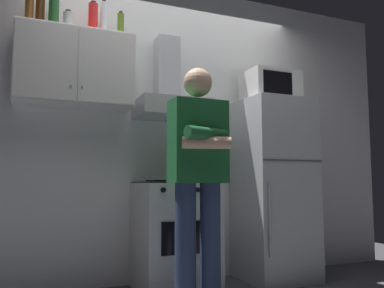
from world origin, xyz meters
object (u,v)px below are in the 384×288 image
at_px(microwave, 270,87).
at_px(bottle_beer_brown, 29,10).
at_px(stove_oven, 175,235).
at_px(bottle_canister_steel, 68,22).
at_px(bottle_vodka_clear, 104,20).
at_px(upper_cabinet, 75,69).
at_px(bottle_soda_red, 93,19).
at_px(bottle_wine_green, 54,9).
at_px(range_hood, 170,96).
at_px(bottle_olive_oil, 121,26).
at_px(bottle_rum_dark, 40,12).
at_px(cooking_pot, 195,173).
at_px(person_standing, 198,175).
at_px(refrigerator, 273,189).

height_order(microwave, bottle_beer_brown, bottle_beer_brown).
relative_size(stove_oven, bottle_canister_steel, 4.85).
distance_m(bottle_canister_steel, bottle_beer_brown, 0.29).
bearing_deg(microwave, bottle_vodka_clear, 174.48).
relative_size(upper_cabinet, bottle_soda_red, 3.14).
distance_m(bottle_vodka_clear, bottle_soda_red, 0.10).
xyz_separation_m(stove_oven, bottle_soda_red, (-0.67, 0.14, 1.75)).
distance_m(upper_cabinet, bottle_wine_green, 0.49).
bearing_deg(microwave, range_hood, 173.54).
bearing_deg(bottle_olive_oil, bottle_rum_dark, 179.67).
relative_size(cooking_pot, bottle_beer_brown, 1.24).
distance_m(person_standing, bottle_vodka_clear, 1.61).
relative_size(bottle_rum_dark, bottle_olive_oil, 1.17).
bearing_deg(stove_oven, microwave, 1.15).
bearing_deg(bottle_rum_dark, bottle_wine_green, -29.28).
xyz_separation_m(bottle_beer_brown, bottle_wine_green, (0.18, -0.03, 0.03)).
xyz_separation_m(upper_cabinet, refrigerator, (1.75, -0.12, -0.95)).
xyz_separation_m(refrigerator, bottle_olive_oil, (-1.39, 0.15, 1.37)).
distance_m(refrigerator, bottle_vodka_clear, 2.08).
relative_size(bottle_olive_oil, bottle_beer_brown, 0.95).
height_order(stove_oven, microwave, microwave).
bearing_deg(range_hood, person_standing, -93.91).
distance_m(bottle_vodka_clear, bottle_rum_dark, 0.50).
distance_m(microwave, bottle_wine_green, 1.98).
bearing_deg(person_standing, bottle_olive_oil, 117.28).
bearing_deg(bottle_beer_brown, bottle_soda_red, 1.66).
distance_m(person_standing, bottle_soda_red, 1.61).
distance_m(upper_cabinet, bottle_canister_steel, 0.39).
bearing_deg(refrigerator, bottle_soda_red, 175.21).
bearing_deg(person_standing, stove_oven, 85.28).
height_order(bottle_soda_red, bottle_wine_green, bottle_wine_green).
distance_m(microwave, bottle_beer_brown, 2.15).
bearing_deg(bottle_beer_brown, bottle_canister_steel, 4.01).
relative_size(microwave, cooking_pot, 1.50).
xyz_separation_m(refrigerator, bottle_rum_dark, (-2.02, 0.15, 1.39)).
distance_m(microwave, bottle_canister_steel, 1.86).
xyz_separation_m(refrigerator, bottle_beer_brown, (-2.10, 0.12, 1.37)).
relative_size(refrigerator, bottle_wine_green, 4.91).
bearing_deg(cooking_pot, person_standing, -110.30).
distance_m(bottle_canister_steel, bottle_vodka_clear, 0.30).
bearing_deg(stove_oven, bottle_wine_green, 174.36).
xyz_separation_m(microwave, bottle_wine_green, (-1.92, 0.08, 0.47)).
height_order(bottle_vodka_clear, bottle_rum_dark, bottle_vodka_clear).
relative_size(stove_oven, bottle_soda_red, 3.05).
height_order(range_hood, refrigerator, range_hood).
height_order(refrigerator, bottle_beer_brown, bottle_beer_brown).
bearing_deg(bottle_soda_red, upper_cabinet, -175.16).
bearing_deg(range_hood, refrigerator, -7.55).
bearing_deg(bottle_vodka_clear, bottle_olive_oil, -7.82).
bearing_deg(upper_cabinet, cooking_pot, -14.73).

